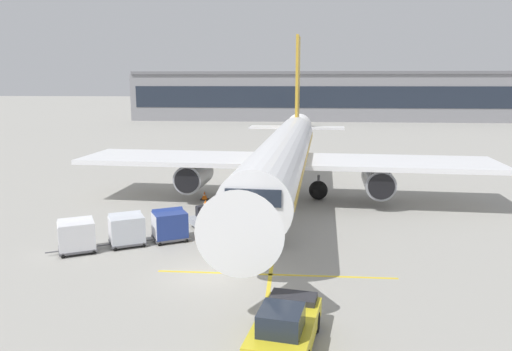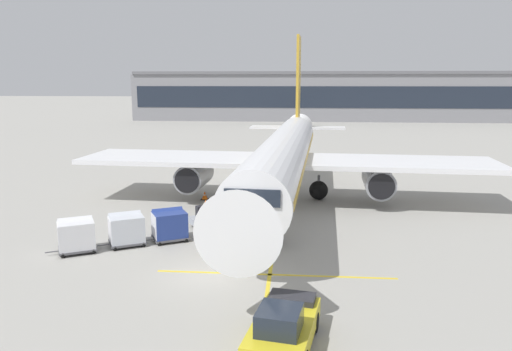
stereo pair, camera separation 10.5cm
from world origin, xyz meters
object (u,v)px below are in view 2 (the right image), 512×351
(ground_crew_wingwalker, at_px, (208,221))
(safety_cone_nose_mark, at_px, (205,196))
(ground_crew_marshaller, at_px, (216,216))
(safety_cone_wingtip, at_px, (217,201))
(baggage_cart_second, at_px, (126,229))
(ground_crew_by_loader, at_px, (226,210))
(ground_crew_by_carts, at_px, (215,212))
(belt_loader, at_px, (220,213))
(pushback_tug, at_px, (283,327))
(baggage_cart_lead, at_px, (169,224))
(baggage_cart_third, at_px, (76,235))
(safety_cone_engine_keepout, at_px, (206,205))
(parked_airplane, at_px, (285,155))

(ground_crew_wingwalker, height_order, safety_cone_nose_mark, ground_crew_wingwalker)
(ground_crew_marshaller, distance_m, safety_cone_wingtip, 6.39)
(baggage_cart_second, distance_m, ground_crew_by_loader, 6.97)
(safety_cone_nose_mark, bearing_deg, ground_crew_by_carts, -73.98)
(belt_loader, relative_size, pushback_tug, 1.09)
(baggage_cart_lead, distance_m, baggage_cart_third, 5.29)
(ground_crew_marshaller, bearing_deg, baggage_cart_lead, -138.99)
(ground_crew_by_carts, distance_m, safety_cone_wingtip, 5.48)
(safety_cone_nose_mark, bearing_deg, baggage_cart_lead, -90.93)
(pushback_tug, xyz_separation_m, ground_crew_wingwalker, (-5.02, 12.39, 0.17))
(baggage_cart_third, relative_size, safety_cone_nose_mark, 3.99)
(ground_crew_by_loader, distance_m, safety_cone_nose_mark, 7.43)
(belt_loader, height_order, ground_crew_by_loader, belt_loader)
(baggage_cart_lead, distance_m, safety_cone_wingtip, 8.60)
(baggage_cart_second, xyz_separation_m, ground_crew_marshaller, (4.77, 3.23, -0.00))
(baggage_cart_lead, relative_size, safety_cone_engine_keepout, 3.63)
(baggage_cart_third, distance_m, ground_crew_wingwalker, 7.64)
(baggage_cart_lead, height_order, ground_crew_by_carts, baggage_cart_lead)
(parked_airplane, xyz_separation_m, safety_cone_nose_mark, (-6.50, -0.13, -3.41))
(baggage_cart_third, distance_m, safety_cone_nose_mark, 13.73)
(pushback_tug, bearing_deg, baggage_cart_third, 142.69)
(baggage_cart_third, bearing_deg, safety_cone_wingtip, 60.25)
(parked_airplane, relative_size, ground_crew_by_loader, 24.35)
(baggage_cart_lead, distance_m, safety_cone_nose_mark, 10.42)
(baggage_cart_lead, bearing_deg, baggage_cart_second, -155.09)
(baggage_cart_second, bearing_deg, ground_crew_marshaller, 34.04)
(baggage_cart_lead, relative_size, pushback_tug, 0.59)
(ground_crew_by_carts, bearing_deg, baggage_cart_lead, -126.62)
(parked_airplane, xyz_separation_m, safety_cone_engine_keepout, (-5.85, -3.22, -3.37))
(baggage_cart_lead, distance_m, ground_crew_wingwalker, 2.36)
(pushback_tug, height_order, ground_crew_marshaller, pushback_tug)
(baggage_cart_third, xyz_separation_m, safety_cone_nose_mark, (4.87, 12.82, -0.66))
(ground_crew_wingwalker, relative_size, safety_cone_nose_mark, 2.51)
(parked_airplane, distance_m, baggage_cart_second, 14.90)
(belt_loader, xyz_separation_m, safety_cone_nose_mark, (-2.38, 7.13, -0.54))
(parked_airplane, relative_size, safety_cone_wingtip, 55.28)
(belt_loader, height_order, pushback_tug, belt_loader)
(pushback_tug, bearing_deg, safety_cone_nose_mark, 107.80)
(baggage_cart_third, bearing_deg, safety_cone_nose_mark, 69.17)
(belt_loader, xyz_separation_m, ground_crew_marshaller, (-0.06, -1.10, 0.12))
(parked_airplane, bearing_deg, baggage_cart_second, -127.71)
(safety_cone_nose_mark, bearing_deg, safety_cone_engine_keepout, -77.99)
(safety_cone_nose_mark, bearing_deg, pushback_tug, -72.20)
(parked_airplane, xyz_separation_m, baggage_cart_second, (-8.96, -11.59, -2.75))
(ground_crew_by_loader, relative_size, ground_crew_marshaller, 1.00)
(ground_crew_marshaller, height_order, safety_cone_nose_mark, ground_crew_marshaller)
(baggage_cart_lead, xyz_separation_m, ground_crew_marshaller, (2.49, 2.16, -0.00))
(baggage_cart_third, relative_size, ground_crew_by_carts, 1.59)
(parked_airplane, bearing_deg, pushback_tug, -88.63)
(safety_cone_wingtip, bearing_deg, baggage_cart_third, -119.75)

